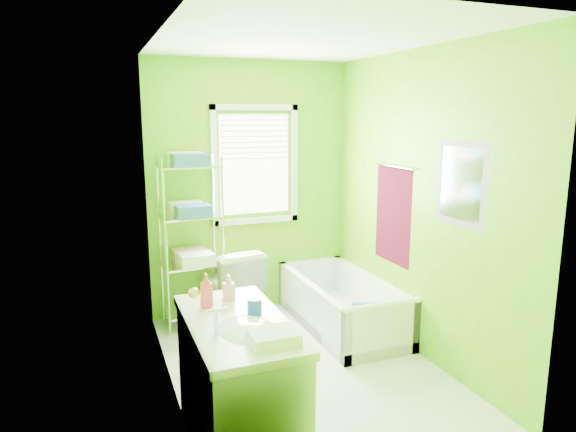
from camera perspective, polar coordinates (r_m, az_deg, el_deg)
name	(u,v)px	position (r m, az deg, el deg)	size (l,w,h in m)	color
ground	(303,367)	(4.43, 1.69, -16.45)	(2.90, 2.90, 0.00)	silver
room_envelope	(304,182)	(3.96, 1.82, 3.79)	(2.14, 2.94, 2.62)	#58A608
window	(255,159)	(5.30, -3.68, 6.39)	(0.92, 0.05, 1.22)	white
door	(198,313)	(2.87, -9.92, -10.61)	(0.09, 0.80, 2.00)	white
right_wall_decor	(418,203)	(4.48, 14.21, 1.38)	(0.04, 1.48, 1.17)	#49081C
bathtub	(343,311)	(5.14, 6.13, -10.49)	(0.74, 1.58, 0.51)	white
toilet	(229,287)	(5.07, -6.53, -7.83)	(0.46, 0.80, 0.82)	white
vanity	(239,382)	(3.31, -5.50, -17.88)	(0.58, 1.13, 1.08)	white
wire_shelf_unit	(192,222)	(4.98, -10.61, -0.70)	(0.59, 0.47, 1.71)	silver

